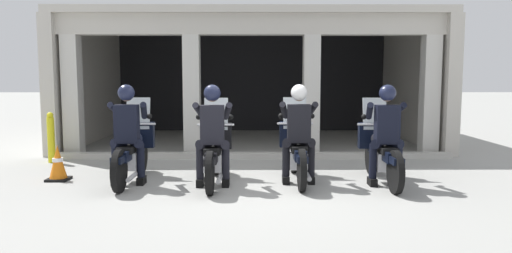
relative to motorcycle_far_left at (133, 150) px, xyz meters
name	(u,v)px	position (x,y,z in m)	size (l,w,h in m)	color
ground_plane	(255,154)	(2.02, 2.66, -0.50)	(80.00, 80.00, 0.00)	#999993
station_building	(252,65)	(1.95, 5.29, 1.52)	(8.84, 5.36, 3.18)	black
kerb_strip	(252,156)	(1.95, 2.10, -0.44)	(8.34, 0.24, 0.12)	#B7B5AD
motorcycle_far_left	(133,150)	(0.00, 0.00, 0.00)	(0.62, 2.04, 1.35)	black
police_officer_far_left	(127,126)	(0.00, -0.28, 0.44)	(0.63, 0.61, 1.58)	black
motorcycle_center_left	(214,152)	(1.35, -0.14, 0.00)	(0.62, 2.04, 1.35)	black
police_officer_center_left	(213,127)	(1.35, -0.42, 0.44)	(0.63, 0.61, 1.58)	black
motorcycle_center_right	(297,150)	(2.70, 0.05, 0.00)	(0.62, 2.04, 1.35)	black
police_officer_center_right	(299,125)	(2.70, -0.23, 0.44)	(0.63, 0.61, 1.58)	black
motorcycle_far_right	(381,151)	(4.05, -0.11, 0.00)	(0.62, 2.04, 1.35)	black
police_officer_far_right	(386,126)	(4.05, -0.39, 0.44)	(0.63, 0.61, 1.58)	black
traffic_cone_flank	(58,163)	(-1.24, 0.02, -0.21)	(0.34, 0.34, 0.59)	black
bollard_kerbside	(51,138)	(-2.03, 1.66, 0.00)	(0.14, 0.14, 1.01)	yellow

